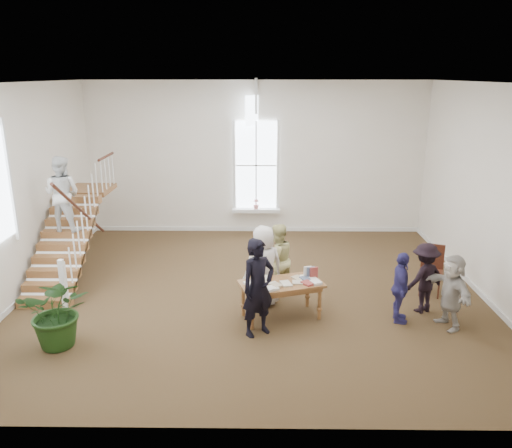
{
  "coord_description": "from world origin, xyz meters",
  "views": [
    {
      "loc": [
        0.18,
        -10.24,
        4.68
      ],
      "look_at": [
        0.05,
        0.4,
        1.45
      ],
      "focal_mm": 35.0,
      "sensor_mm": 36.0,
      "label": 1
    }
  ],
  "objects_px": {
    "woman_cluster_a": "(400,288)",
    "elderly_woman": "(263,266)",
    "floor_plant": "(58,311)",
    "police_officer": "(258,288)",
    "side_chair": "(432,266)",
    "library_table": "(281,287)",
    "woman_cluster_c": "(451,291)",
    "person_yellow": "(277,260)",
    "woman_cluster_b": "(424,278)"
  },
  "relations": [
    {
      "from": "woman_cluster_b",
      "to": "side_chair",
      "type": "height_order",
      "value": "woman_cluster_b"
    },
    {
      "from": "elderly_woman",
      "to": "floor_plant",
      "type": "relative_size",
      "value": 1.28
    },
    {
      "from": "elderly_woman",
      "to": "woman_cluster_a",
      "type": "height_order",
      "value": "elderly_woman"
    },
    {
      "from": "woman_cluster_a",
      "to": "floor_plant",
      "type": "height_order",
      "value": "woman_cluster_a"
    },
    {
      "from": "police_officer",
      "to": "elderly_woman",
      "type": "xyz_separation_m",
      "value": [
        0.1,
        1.25,
        -0.07
      ]
    },
    {
      "from": "woman_cluster_a",
      "to": "side_chair",
      "type": "xyz_separation_m",
      "value": [
        1.05,
        1.36,
        -0.09
      ]
    },
    {
      "from": "police_officer",
      "to": "woman_cluster_c",
      "type": "distance_m",
      "value": 3.66
    },
    {
      "from": "woman_cluster_a",
      "to": "side_chair",
      "type": "relative_size",
      "value": 1.3
    },
    {
      "from": "woman_cluster_c",
      "to": "floor_plant",
      "type": "distance_m",
      "value": 7.2
    },
    {
      "from": "floor_plant",
      "to": "elderly_woman",
      "type": "bearing_deg",
      "value": 25.4
    },
    {
      "from": "floor_plant",
      "to": "woman_cluster_c",
      "type": "bearing_deg",
      "value": 6.22
    },
    {
      "from": "woman_cluster_c",
      "to": "woman_cluster_b",
      "type": "bearing_deg",
      "value": -170.94
    },
    {
      "from": "woman_cluster_b",
      "to": "floor_plant",
      "type": "xyz_separation_m",
      "value": [
        -6.86,
        -1.43,
        -0.06
      ]
    },
    {
      "from": "elderly_woman",
      "to": "library_table",
      "type": "bearing_deg",
      "value": 97.27
    },
    {
      "from": "woman_cluster_b",
      "to": "woman_cluster_c",
      "type": "height_order",
      "value": "woman_cluster_c"
    },
    {
      "from": "police_officer",
      "to": "person_yellow",
      "type": "height_order",
      "value": "police_officer"
    },
    {
      "from": "library_table",
      "to": "elderly_woman",
      "type": "bearing_deg",
      "value": 101.58
    },
    {
      "from": "police_officer",
      "to": "woman_cluster_c",
      "type": "relative_size",
      "value": 1.27
    },
    {
      "from": "woman_cluster_b",
      "to": "woman_cluster_c",
      "type": "distance_m",
      "value": 0.72
    },
    {
      "from": "woman_cluster_b",
      "to": "side_chair",
      "type": "xyz_separation_m",
      "value": [
        0.45,
        0.91,
        -0.11
      ]
    },
    {
      "from": "police_officer",
      "to": "side_chair",
      "type": "xyz_separation_m",
      "value": [
        3.79,
        1.87,
        -0.31
      ]
    },
    {
      "from": "person_yellow",
      "to": "woman_cluster_b",
      "type": "bearing_deg",
      "value": 134.16
    },
    {
      "from": "person_yellow",
      "to": "woman_cluster_b",
      "type": "distance_m",
      "value": 3.05
    },
    {
      "from": "police_officer",
      "to": "woman_cluster_a",
      "type": "xyz_separation_m",
      "value": [
        2.74,
        0.51,
        -0.22
      ]
    },
    {
      "from": "police_officer",
      "to": "woman_cluster_b",
      "type": "bearing_deg",
      "value": -18.95
    },
    {
      "from": "elderly_woman",
      "to": "side_chair",
      "type": "distance_m",
      "value": 3.75
    },
    {
      "from": "person_yellow",
      "to": "woman_cluster_b",
      "type": "xyz_separation_m",
      "value": [
        2.94,
        -0.79,
        -0.07
      ]
    },
    {
      "from": "elderly_woman",
      "to": "side_chair",
      "type": "xyz_separation_m",
      "value": [
        3.69,
        0.62,
        -0.24
      ]
    },
    {
      "from": "library_table",
      "to": "woman_cluster_c",
      "type": "bearing_deg",
      "value": -23.95
    },
    {
      "from": "library_table",
      "to": "woman_cluster_c",
      "type": "height_order",
      "value": "woman_cluster_c"
    },
    {
      "from": "police_officer",
      "to": "floor_plant",
      "type": "distance_m",
      "value": 3.55
    },
    {
      "from": "floor_plant",
      "to": "side_chair",
      "type": "height_order",
      "value": "floor_plant"
    },
    {
      "from": "library_table",
      "to": "woman_cluster_c",
      "type": "xyz_separation_m",
      "value": [
        3.2,
        -0.33,
        0.06
      ]
    },
    {
      "from": "elderly_woman",
      "to": "woman_cluster_b",
      "type": "bearing_deg",
      "value": 152.56
    },
    {
      "from": "library_table",
      "to": "woman_cluster_b",
      "type": "xyz_separation_m",
      "value": [
        2.9,
        0.32,
        0.06
      ]
    },
    {
      "from": "person_yellow",
      "to": "woman_cluster_b",
      "type": "relative_size",
      "value": 1.1
    },
    {
      "from": "woman_cluster_a",
      "to": "woman_cluster_b",
      "type": "bearing_deg",
      "value": -43.31
    },
    {
      "from": "elderly_woman",
      "to": "woman_cluster_a",
      "type": "bearing_deg",
      "value": 142.04
    },
    {
      "from": "library_table",
      "to": "woman_cluster_a",
      "type": "distance_m",
      "value": 2.3
    },
    {
      "from": "police_officer",
      "to": "person_yellow",
      "type": "relative_size",
      "value": 1.16
    },
    {
      "from": "side_chair",
      "to": "woman_cluster_c",
      "type": "bearing_deg",
      "value": -75.39
    },
    {
      "from": "elderly_woman",
      "to": "floor_plant",
      "type": "distance_m",
      "value": 4.01
    },
    {
      "from": "police_officer",
      "to": "woman_cluster_a",
      "type": "relative_size",
      "value": 1.3
    },
    {
      "from": "woman_cluster_b",
      "to": "police_officer",
      "type": "bearing_deg",
      "value": -12.49
    },
    {
      "from": "woman_cluster_c",
      "to": "person_yellow",
      "type": "bearing_deg",
      "value": -129.58
    },
    {
      "from": "woman_cluster_c",
      "to": "woman_cluster_a",
      "type": "bearing_deg",
      "value": -118.24
    },
    {
      "from": "library_table",
      "to": "woman_cluster_a",
      "type": "bearing_deg",
      "value": -21.28
    },
    {
      "from": "library_table",
      "to": "side_chair",
      "type": "bearing_deg",
      "value": 2.1
    },
    {
      "from": "woman_cluster_a",
      "to": "elderly_woman",
      "type": "bearing_deg",
      "value": 84.28
    },
    {
      "from": "library_table",
      "to": "person_yellow",
      "type": "height_order",
      "value": "person_yellow"
    }
  ]
}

